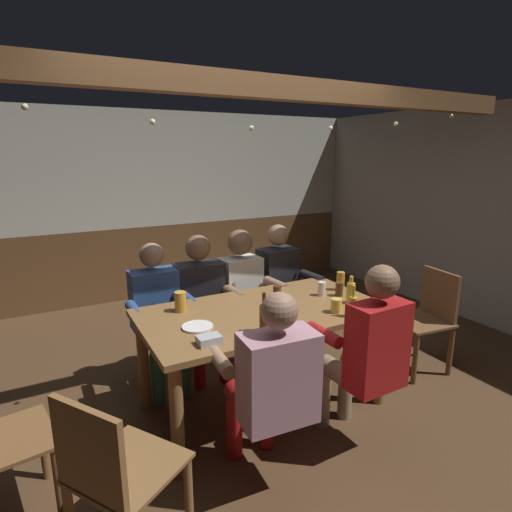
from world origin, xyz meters
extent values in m
plane|color=#4C331E|center=(0.00, 0.00, 0.00)|extent=(6.98, 6.98, 0.00)
cube|color=beige|center=(0.00, 2.91, 1.66)|extent=(5.82, 0.12, 1.45)
cube|color=brown|center=(0.00, 2.91, 0.47)|extent=(5.82, 0.12, 0.94)
cube|color=gray|center=(2.97, 0.00, 1.19)|extent=(0.12, 5.70, 2.38)
cube|color=brown|center=(0.00, 0.19, 2.30)|extent=(5.24, 0.14, 0.16)
cube|color=brown|center=(0.00, -0.04, 0.74)|extent=(1.74, 0.95, 0.04)
cylinder|color=brown|center=(-0.79, -0.44, 0.36)|extent=(0.08, 0.08, 0.72)
cylinder|color=brown|center=(0.79, -0.44, 0.36)|extent=(0.08, 0.08, 0.72)
cylinder|color=brown|center=(-0.79, 0.35, 0.36)|extent=(0.08, 0.08, 0.72)
cylinder|color=brown|center=(0.79, 0.35, 0.36)|extent=(0.08, 0.08, 0.72)
cube|color=#2D4C84|center=(-0.59, 0.73, 0.70)|extent=(0.38, 0.22, 0.49)
sphere|color=#9E755B|center=(-0.59, 0.73, 1.07)|extent=(0.19, 0.19, 0.19)
cylinder|color=#33724C|center=(-0.48, 0.57, 0.48)|extent=(0.13, 0.43, 0.13)
cylinder|color=#33724C|center=(-0.69, 0.57, 0.48)|extent=(0.13, 0.43, 0.13)
cylinder|color=#33724C|center=(-0.48, 0.36, 0.21)|extent=(0.10, 0.10, 0.42)
cylinder|color=#33724C|center=(-0.69, 0.36, 0.21)|extent=(0.10, 0.10, 0.42)
cylinder|color=#2D4C84|center=(-0.37, 0.49, 0.73)|extent=(0.08, 0.28, 0.08)
cylinder|color=#2D4C84|center=(-0.80, 0.48, 0.73)|extent=(0.08, 0.28, 0.08)
cube|color=black|center=(-0.20, 0.73, 0.71)|extent=(0.42, 0.25, 0.49)
sphere|color=brown|center=(-0.20, 0.73, 1.09)|extent=(0.21, 0.21, 0.21)
cylinder|color=#AD1919|center=(-0.10, 0.59, 0.48)|extent=(0.16, 0.38, 0.13)
cylinder|color=#AD1919|center=(-0.32, 0.61, 0.48)|extent=(0.16, 0.38, 0.13)
cylinder|color=#AD1919|center=(-0.11, 0.41, 0.21)|extent=(0.10, 0.10, 0.42)
cylinder|color=#AD1919|center=(-0.33, 0.43, 0.21)|extent=(0.10, 0.10, 0.42)
cylinder|color=brown|center=(0.01, 0.46, 0.73)|extent=(0.10, 0.29, 0.08)
cylinder|color=black|center=(-0.45, 0.50, 0.73)|extent=(0.10, 0.29, 0.08)
cube|color=silver|center=(0.20, 0.73, 0.71)|extent=(0.37, 0.26, 0.50)
sphere|color=brown|center=(0.20, 0.73, 1.10)|extent=(0.22, 0.22, 0.22)
cylinder|color=silver|center=(0.31, 0.59, 0.48)|extent=(0.16, 0.43, 0.13)
cylinder|color=silver|center=(0.11, 0.57, 0.48)|extent=(0.16, 0.43, 0.13)
cylinder|color=silver|center=(0.32, 0.38, 0.21)|extent=(0.10, 0.10, 0.42)
cylinder|color=silver|center=(0.13, 0.36, 0.21)|extent=(0.10, 0.10, 0.42)
cylinder|color=brown|center=(0.42, 0.49, 0.73)|extent=(0.10, 0.29, 0.08)
cylinder|color=brown|center=(0.01, 0.46, 0.73)|extent=(0.10, 0.29, 0.08)
cube|color=black|center=(0.59, 0.73, 0.73)|extent=(0.36, 0.26, 0.54)
sphere|color=#9E755B|center=(0.59, 0.73, 1.13)|extent=(0.20, 0.20, 0.20)
cylinder|color=black|center=(0.69, 0.59, 0.48)|extent=(0.16, 0.42, 0.13)
cylinder|color=black|center=(0.50, 0.58, 0.48)|extent=(0.16, 0.42, 0.13)
cylinder|color=black|center=(0.71, 0.38, 0.21)|extent=(0.10, 0.10, 0.42)
cylinder|color=black|center=(0.52, 0.37, 0.21)|extent=(0.10, 0.10, 0.42)
cylinder|color=black|center=(0.81, 0.49, 0.76)|extent=(0.10, 0.28, 0.08)
cylinder|color=#9E755B|center=(0.40, 0.46, 0.76)|extent=(0.10, 0.28, 0.08)
cube|color=#B78493|center=(-0.35, -0.82, 0.71)|extent=(0.42, 0.26, 0.50)
sphere|color=#9E755B|center=(-0.35, -0.82, 1.09)|extent=(0.19, 0.19, 0.19)
cylinder|color=#AD1919|center=(-0.45, -0.65, 0.48)|extent=(0.16, 0.43, 0.13)
cylinder|color=#AD1919|center=(-0.23, -0.67, 0.48)|extent=(0.16, 0.43, 0.13)
cylinder|color=#AD1919|center=(-0.43, -0.44, 0.21)|extent=(0.10, 0.10, 0.42)
cylinder|color=#AD1919|center=(-0.21, -0.46, 0.21)|extent=(0.10, 0.10, 0.42)
cylinder|color=#9E755B|center=(-0.56, -0.55, 0.73)|extent=(0.10, 0.29, 0.08)
cylinder|color=#9E755B|center=(-0.10, -0.58, 0.73)|extent=(0.10, 0.29, 0.08)
cube|color=#AD1919|center=(0.35, -0.82, 0.73)|extent=(0.37, 0.21, 0.54)
sphere|color=brown|center=(0.35, -0.82, 1.13)|extent=(0.20, 0.20, 0.20)
cylinder|color=#997F60|center=(0.24, -0.67, 0.48)|extent=(0.14, 0.41, 0.13)
cylinder|color=#997F60|center=(0.44, -0.66, 0.48)|extent=(0.14, 0.41, 0.13)
cylinder|color=#997F60|center=(0.24, -0.46, 0.21)|extent=(0.10, 0.10, 0.42)
cylinder|color=#997F60|center=(0.44, -0.46, 0.21)|extent=(0.10, 0.10, 0.42)
cylinder|color=#AD1919|center=(0.13, -0.58, 0.76)|extent=(0.09, 0.28, 0.08)
cylinder|color=#AD1919|center=(0.55, -0.57, 0.76)|extent=(0.09, 0.28, 0.08)
cube|color=brown|center=(1.45, -0.21, 0.45)|extent=(0.49, 0.49, 0.02)
cube|color=brown|center=(1.65, -0.23, 0.67)|extent=(0.07, 0.40, 0.42)
cylinder|color=brown|center=(1.24, -0.38, 0.22)|extent=(0.04, 0.04, 0.44)
cylinder|color=brown|center=(1.28, 0.00, 0.22)|extent=(0.04, 0.04, 0.44)
cylinder|color=brown|center=(1.62, -0.42, 0.22)|extent=(0.04, 0.04, 0.44)
cylinder|color=brown|center=(1.66, -0.04, 0.22)|extent=(0.04, 0.04, 0.44)
cube|color=brown|center=(-1.13, -0.78, 0.45)|extent=(0.61, 0.61, 0.02)
cube|color=brown|center=(-1.30, -0.89, 0.67)|extent=(0.24, 0.35, 0.42)
cylinder|color=brown|center=(-1.08, -0.52, 0.22)|extent=(0.04, 0.04, 0.44)
cylinder|color=brown|center=(-0.87, -0.84, 0.22)|extent=(0.04, 0.04, 0.44)
cube|color=brown|center=(-1.64, -0.30, 0.45)|extent=(0.50, 0.50, 0.02)
cylinder|color=brown|center=(-1.48, -0.08, 0.22)|extent=(0.04, 0.04, 0.44)
cylinder|color=brown|center=(-1.42, -0.46, 0.22)|extent=(0.04, 0.04, 0.44)
cube|color=#B2B7BC|center=(-0.56, -0.37, 0.79)|extent=(0.14, 0.10, 0.05)
cylinder|color=white|center=(-0.53, -0.12, 0.77)|extent=(0.20, 0.20, 0.01)
cylinder|color=#593314|center=(-0.19, -0.38, 0.85)|extent=(0.06, 0.06, 0.18)
cylinder|color=#593314|center=(-0.19, -0.38, 0.98)|extent=(0.03, 0.03, 0.08)
cylinder|color=gold|center=(0.47, -0.45, 0.84)|extent=(0.06, 0.06, 0.14)
cylinder|color=gold|center=(0.47, -0.45, 0.95)|extent=(0.02, 0.02, 0.08)
cylinder|color=gold|center=(0.64, -0.23, 0.84)|extent=(0.06, 0.06, 0.16)
cylinder|color=gold|center=(0.64, -0.23, 0.95)|extent=(0.03, 0.03, 0.05)
cylinder|color=gold|center=(0.78, 0.05, 0.84)|extent=(0.07, 0.07, 0.15)
cylinder|color=#E5C64C|center=(0.42, -0.33, 0.82)|extent=(0.08, 0.08, 0.10)
cylinder|color=#4C2D19|center=(0.19, 0.09, 0.82)|extent=(0.06, 0.06, 0.11)
cylinder|color=#4C2D19|center=(0.67, -0.06, 0.82)|extent=(0.06, 0.06, 0.11)
cylinder|color=gold|center=(-0.53, 0.21, 0.84)|extent=(0.08, 0.08, 0.14)
cylinder|color=white|center=(0.56, 0.01, 0.82)|extent=(0.06, 0.06, 0.11)
sphere|color=#F9EAB2|center=(-1.36, 0.14, 2.09)|extent=(0.04, 0.04, 0.04)
sphere|color=#F9EAB2|center=(-0.68, 0.14, 2.04)|extent=(0.04, 0.04, 0.04)
sphere|color=#F9EAB2|center=(0.00, 0.14, 2.02)|extent=(0.04, 0.04, 0.04)
sphere|color=#F9EAB2|center=(0.68, 0.14, 2.04)|extent=(0.04, 0.04, 0.04)
sphere|color=#F9EAB2|center=(1.36, 0.14, 2.09)|extent=(0.04, 0.04, 0.04)
sphere|color=#F9EAB2|center=(2.04, 0.14, 2.18)|extent=(0.04, 0.04, 0.04)
camera|label=1|loc=(-1.39, -2.50, 1.85)|focal=29.39mm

